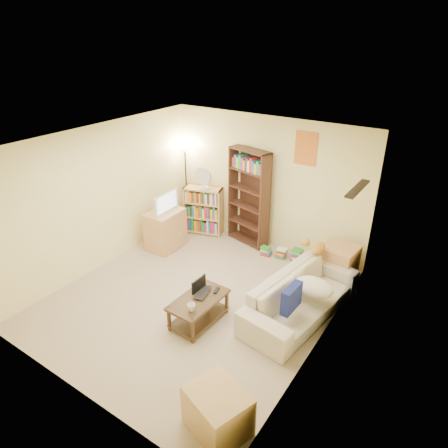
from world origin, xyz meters
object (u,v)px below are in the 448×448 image
(tall_bookshelf, at_px, (249,195))
(mug, at_px, (191,307))
(side_table, at_px, (338,263))
(sofa, at_px, (301,297))
(short_bookshelf, at_px, (204,211))
(desk_fan, at_px, (204,178))
(television, at_px, (164,202))
(end_cabinet, at_px, (218,411))
(tv_stand, at_px, (166,230))
(coffee_table, at_px, (199,307))
(laptop, at_px, (206,293))
(tabby_cat, at_px, (316,247))
(floor_lamp, at_px, (185,163))

(tall_bookshelf, bearing_deg, mug, -61.61)
(side_table, bearing_deg, sofa, -96.20)
(mug, distance_m, short_bookshelf, 3.11)
(mug, relative_size, side_table, 0.24)
(short_bookshelf, xyz_separation_m, desk_fan, (0.06, -0.05, 0.73))
(television, bearing_deg, end_cabinet, -133.24)
(sofa, bearing_deg, tall_bookshelf, 58.19)
(mug, height_order, side_table, side_table)
(short_bookshelf, bearing_deg, television, -121.36)
(tv_stand, relative_size, tall_bookshelf, 0.40)
(tv_stand, distance_m, short_bookshelf, 0.96)
(mug, height_order, short_bookshelf, short_bookshelf)
(mug, bearing_deg, desk_fan, 122.94)
(desk_fan, bearing_deg, end_cabinet, -52.00)
(end_cabinet, bearing_deg, television, 138.78)
(side_table, xyz_separation_m, end_cabinet, (-0.07, -3.49, -0.05))
(coffee_table, relative_size, side_table, 1.48)
(laptop, xyz_separation_m, tall_bookshelf, (-0.69, 2.35, 0.58))
(tabby_cat, bearing_deg, floor_lamp, 168.06)
(mug, bearing_deg, tall_bookshelf, 105.03)
(mug, relative_size, television, 0.22)
(short_bookshelf, bearing_deg, sofa, -42.94)
(end_cabinet, bearing_deg, tabby_cat, 94.02)
(laptop, bearing_deg, coffee_table, 153.71)
(short_bookshelf, relative_size, floor_lamp, 0.58)
(coffee_table, bearing_deg, mug, -70.80)
(tall_bookshelf, xyz_separation_m, short_bookshelf, (-0.97, -0.17, -0.50))
(television, bearing_deg, tall_bookshelf, -49.91)
(laptop, distance_m, end_cabinet, 1.87)
(short_bookshelf, bearing_deg, tabby_cat, -27.98)
(laptop, height_order, tall_bookshelf, tall_bookshelf)
(tv_stand, distance_m, floor_lamp, 1.51)
(side_table, bearing_deg, television, -166.02)
(floor_lamp, bearing_deg, side_table, -4.95)
(sofa, xyz_separation_m, desk_fan, (-2.73, 1.31, 0.92))
(coffee_table, height_order, side_table, side_table)
(tabby_cat, bearing_deg, tall_bookshelf, 157.89)
(television, bearing_deg, mug, -132.84)
(laptop, distance_m, short_bookshelf, 2.75)
(television, height_order, side_table, television)
(mug, height_order, end_cabinet, end_cabinet)
(mug, distance_m, television, 2.62)
(coffee_table, bearing_deg, tabby_cat, 62.92)
(sofa, bearing_deg, television, 89.90)
(sofa, distance_m, laptop, 1.41)
(tabby_cat, relative_size, tall_bookshelf, 0.26)
(tabby_cat, xyz_separation_m, desk_fan, (-2.57, 0.46, 0.53))
(coffee_table, height_order, tv_stand, tv_stand)
(tv_stand, xyz_separation_m, side_table, (3.15, 0.78, -0.07))
(tabby_cat, height_order, desk_fan, desk_fan)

